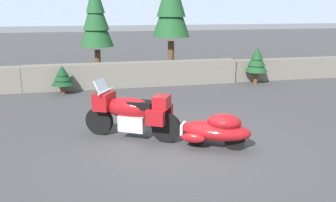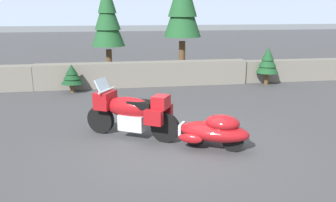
{
  "view_description": "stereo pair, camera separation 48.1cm",
  "coord_description": "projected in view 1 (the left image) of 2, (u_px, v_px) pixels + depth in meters",
  "views": [
    {
      "loc": [
        -1.68,
        -6.82,
        2.89
      ],
      "look_at": [
        0.04,
        0.74,
        0.85
      ],
      "focal_mm": 37.68,
      "sensor_mm": 36.0,
      "label": 1
    },
    {
      "loc": [
        -1.21,
        -6.91,
        2.89
      ],
      "look_at": [
        0.04,
        0.74,
        0.85
      ],
      "focal_mm": 37.68,
      "sensor_mm": 36.0,
      "label": 2
    }
  ],
  "objects": [
    {
      "name": "pine_sapling_near",
      "position": [
        257.0,
        61.0,
        13.77
      ],
      "size": [
        0.86,
        0.86,
        1.47
      ],
      "color": "brown",
      "rests_on": "ground"
    },
    {
      "name": "pine_sapling_farther",
      "position": [
        62.0,
        76.0,
        12.14
      ],
      "size": [
        0.77,
        0.77,
        1.0
      ],
      "color": "brown",
      "rests_on": "ground"
    },
    {
      "name": "stone_guard_wall",
      "position": [
        117.0,
        75.0,
        13.25
      ],
      "size": [
        24.0,
        0.6,
        0.92
      ],
      "color": "slate",
      "rests_on": "ground"
    },
    {
      "name": "touring_motorcycle",
      "position": [
        131.0,
        112.0,
        7.97
      ],
      "size": [
        2.06,
        1.43,
        1.33
      ],
      "color": "black",
      "rests_on": "ground"
    },
    {
      "name": "ground_plane",
      "position": [
        174.0,
        148.0,
        7.53
      ],
      "size": [
        80.0,
        80.0,
        0.0
      ],
      "primitive_type": "plane",
      "color": "#424244"
    },
    {
      "name": "car_shaped_trailer",
      "position": [
        216.0,
        129.0,
        7.46
      ],
      "size": [
        2.08,
        1.43,
        0.76
      ],
      "color": "black",
      "rests_on": "ground"
    },
    {
      "name": "pine_tree_secondary",
      "position": [
        96.0,
        16.0,
        14.55
      ],
      "size": [
        1.41,
        1.41,
        4.11
      ],
      "color": "brown",
      "rests_on": "ground"
    },
    {
      "name": "pine_tree_tall",
      "position": [
        171.0,
        0.0,
        15.03
      ],
      "size": [
        1.63,
        1.63,
        5.17
      ],
      "color": "brown",
      "rests_on": "ground"
    }
  ]
}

